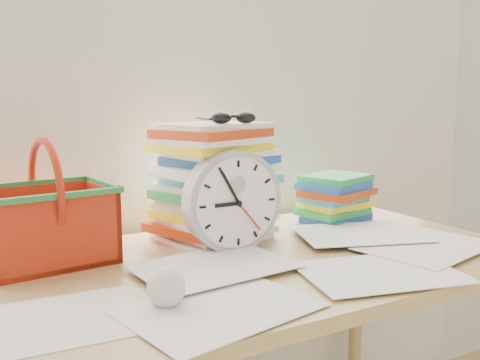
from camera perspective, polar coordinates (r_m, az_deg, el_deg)
curtain at (r=1.52m, az=-8.04°, el=15.72°), size 2.40×0.01×2.50m
desk at (r=1.24m, az=-0.72°, el=-11.98°), size 1.40×0.70×0.75m
paper_stack at (r=1.39m, az=-2.60°, el=-0.12°), size 0.37×0.33×0.30m
clock at (r=1.27m, az=-0.80°, el=-2.26°), size 0.24×0.05×0.24m
sunglasses at (r=1.33m, az=-0.69°, el=6.67°), size 0.15×0.13×0.03m
book_stack at (r=1.61m, az=10.05°, el=-1.94°), size 0.27×0.23×0.14m
basket at (r=1.25m, az=-19.96°, el=-2.24°), size 0.29×0.24×0.27m
crumpled_ball at (r=0.97m, az=-7.93°, el=-11.21°), size 0.07×0.07×0.07m
scattered_papers at (r=1.22m, az=-0.73°, el=-8.42°), size 1.26×0.42×0.02m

